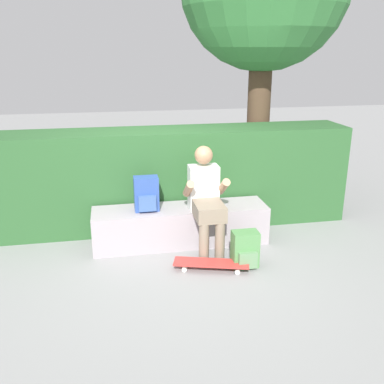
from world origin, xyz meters
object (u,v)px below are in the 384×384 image
object	(u,v)px
backpack_on_ground	(245,250)
backpack_on_bench	(146,194)
person_skater	(206,196)
skateboard_near_person	(211,263)
bench_main	(181,225)

from	to	relation	value
backpack_on_ground	backpack_on_bench	bearing A→B (deg)	144.22
person_skater	backpack_on_ground	bearing A→B (deg)	-56.86
person_skater	skateboard_near_person	world-z (taller)	person_skater
skateboard_near_person	backpack_on_ground	world-z (taller)	backpack_on_ground
bench_main	backpack_on_ground	world-z (taller)	bench_main
backpack_on_bench	bench_main	bearing A→B (deg)	1.36
bench_main	backpack_on_bench	bearing A→B (deg)	-178.64
skateboard_near_person	backpack_on_bench	bearing A→B (deg)	130.26
bench_main	backpack_on_bench	distance (m)	0.58
person_skater	backpack_on_bench	world-z (taller)	person_skater
backpack_on_bench	backpack_on_ground	world-z (taller)	backpack_on_bench
bench_main	person_skater	world-z (taller)	person_skater
person_skater	skateboard_near_person	xyz separation A→B (m)	(-0.05, -0.51, -0.58)
bench_main	backpack_on_ground	bearing A→B (deg)	-50.80
bench_main	skateboard_near_person	world-z (taller)	bench_main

